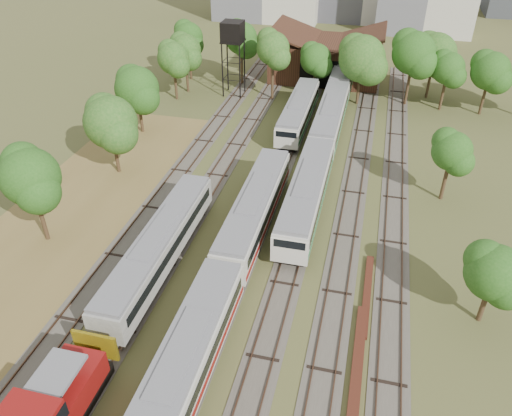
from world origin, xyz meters
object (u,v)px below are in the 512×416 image
(railcar_red_set, at_px, (225,275))
(shunter_locomotive, at_px, (50,412))
(water_tower, at_px, (233,34))
(railcar_green_set, at_px, (330,118))

(railcar_red_set, height_order, shunter_locomotive, shunter_locomotive)
(railcar_red_set, relative_size, water_tower, 3.46)
(shunter_locomotive, distance_m, water_tower, 52.92)
(railcar_red_set, xyz_separation_m, shunter_locomotive, (-6.00, -12.92, 0.03))
(railcar_red_set, distance_m, shunter_locomotive, 14.24)
(railcar_red_set, relative_size, railcar_green_set, 0.66)
(shunter_locomotive, bearing_deg, water_tower, 95.13)
(railcar_green_set, height_order, shunter_locomotive, shunter_locomotive)
(railcar_red_set, distance_m, water_tower, 41.33)
(railcar_green_set, distance_m, shunter_locomotive, 43.73)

